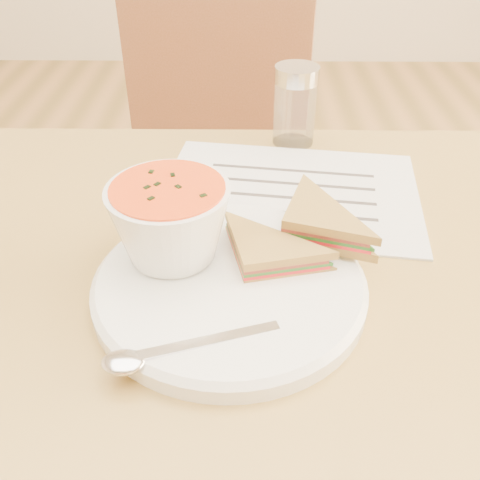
# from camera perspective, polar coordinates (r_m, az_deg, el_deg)

# --- Properties ---
(dining_table) EXTENTS (1.00, 0.70, 0.75)m
(dining_table) POSITION_cam_1_polar(r_m,az_deg,el_deg) (0.85, 1.01, -23.36)
(dining_table) COLOR olive
(dining_table) RESTS_ON floor
(chair_far) EXTENTS (0.46, 0.46, 0.89)m
(chair_far) POSITION_cam_1_polar(r_m,az_deg,el_deg) (1.15, -4.18, 1.03)
(chair_far) COLOR brown
(chair_far) RESTS_ON floor
(plate) EXTENTS (0.32, 0.32, 0.02)m
(plate) POSITION_cam_1_polar(r_m,az_deg,el_deg) (0.53, -1.11, -4.94)
(plate) COLOR white
(plate) RESTS_ON dining_table
(soup_bowl) EXTENTS (0.14, 0.14, 0.08)m
(soup_bowl) POSITION_cam_1_polar(r_m,az_deg,el_deg) (0.53, -7.40, 1.58)
(soup_bowl) COLOR white
(soup_bowl) RESTS_ON plate
(sandwich_half_a) EXTENTS (0.11, 0.11, 0.03)m
(sandwich_half_a) POSITION_cam_1_polar(r_m,az_deg,el_deg) (0.51, 0.42, -3.96)
(sandwich_half_a) COLOR #A9823B
(sandwich_half_a) RESTS_ON plate
(sandwich_half_b) EXTENTS (0.12, 0.12, 0.03)m
(sandwich_half_b) POSITION_cam_1_polar(r_m,az_deg,el_deg) (0.54, 4.37, 0.75)
(sandwich_half_b) COLOR #A9823B
(sandwich_half_b) RESTS_ON plate
(spoon) EXTENTS (0.18, 0.09, 0.01)m
(spoon) POSITION_cam_1_polar(r_m,az_deg,el_deg) (0.46, -5.61, -11.25)
(spoon) COLOR silver
(spoon) RESTS_ON plate
(paper_menu) EXTENTS (0.36, 0.28, 0.00)m
(paper_menu) POSITION_cam_1_polar(r_m,az_deg,el_deg) (0.69, 5.26, 5.20)
(paper_menu) COLOR white
(paper_menu) RESTS_ON dining_table
(condiment_shaker) EXTENTS (0.06, 0.06, 0.11)m
(condiment_shaker) POSITION_cam_1_polar(r_m,az_deg,el_deg) (0.80, 5.88, 14.07)
(condiment_shaker) COLOR silver
(condiment_shaker) RESTS_ON dining_table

